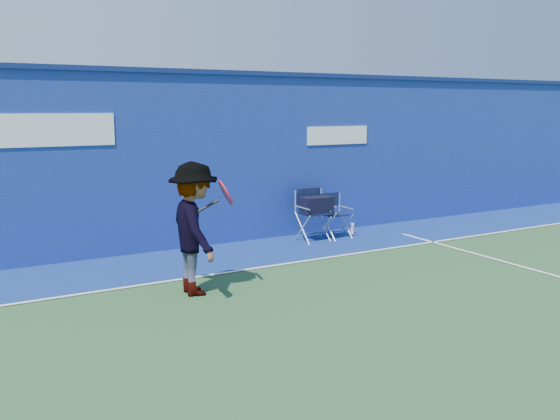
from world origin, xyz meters
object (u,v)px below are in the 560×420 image
water_bottle (352,229)px  tennis_player (195,229)px  directors_chair_left (315,219)px  directors_chair_right (335,224)px

water_bottle → tennis_player: bearing=-153.6°
directors_chair_left → water_bottle: (0.94, 0.11, -0.30)m
tennis_player → directors_chair_right: bearing=28.3°
directors_chair_left → water_bottle: directors_chair_left is taller
water_bottle → tennis_player: (-4.04, -2.01, 0.77)m
directors_chair_left → water_bottle: size_ratio=4.42×
directors_chair_right → tennis_player: tennis_player is taller
water_bottle → tennis_player: 4.57m
directors_chair_left → tennis_player: (-3.09, -1.89, 0.47)m
directors_chair_right → water_bottle: bearing=11.1°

